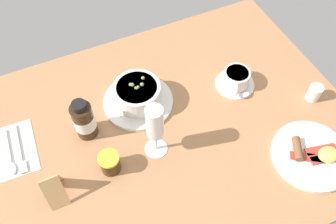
{
  "coord_description": "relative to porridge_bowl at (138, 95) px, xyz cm",
  "views": [
    {
      "loc": [
        22.99,
        49.33,
        87.54
      ],
      "look_at": [
        0.1,
        -0.65,
        8.21
      ],
      "focal_mm": 37.23,
      "sensor_mm": 36.0,
      "label": 1
    }
  ],
  "objects": [
    {
      "name": "ground_plane",
      "position": [
        -4.65,
        12.92,
        -5.25
      ],
      "size": [
        110.0,
        84.0,
        3.0
      ],
      "primitive_type": "cube",
      "color": "#A8754C"
    },
    {
      "name": "porridge_bowl",
      "position": [
        0.0,
        0.0,
        0.0
      ],
      "size": [
        21.63,
        21.63,
        8.47
      ],
      "color": "silver",
      "rests_on": "ground_plane"
    },
    {
      "name": "cutlery_setting",
      "position": [
        38.35,
        1.29,
        -3.49
      ],
      "size": [
        12.43,
        18.3,
        0.9
      ],
      "color": "silver",
      "rests_on": "ground_plane"
    },
    {
      "name": "coffee_cup",
      "position": [
        -31.02,
        6.28,
        -0.93
      ],
      "size": [
        12.6,
        12.6,
        5.91
      ],
      "color": "silver",
      "rests_on": "ground_plane"
    },
    {
      "name": "creamer_jug",
      "position": [
        -50.24,
        21.05,
        -0.97
      ],
      "size": [
        4.89,
        4.12,
        5.88
      ],
      "color": "silver",
      "rests_on": "ground_plane"
    },
    {
      "name": "wine_glass",
      "position": [
        1.45,
        17.23,
        8.75
      ],
      "size": [
        6.49,
        6.49,
        19.13
      ],
      "color": "white",
      "rests_on": "ground_plane"
    },
    {
      "name": "jam_jar",
      "position": [
        15.09,
        17.69,
        -0.59
      ],
      "size": [
        5.63,
        5.63,
        6.25
      ],
      "color": "#3C230F",
      "rests_on": "ground_plane"
    },
    {
      "name": "sauce_bottle_brown",
      "position": [
        17.42,
        3.89,
        2.62
      ],
      "size": [
        6.1,
        6.1,
        14.22
      ],
      "color": "#382314",
      "rests_on": "ground_plane"
    },
    {
      "name": "breakfast_plate",
      "position": [
        -37.22,
        37.77,
        -2.79
      ],
      "size": [
        22.22,
        22.22,
        3.7
      ],
      "color": "silver",
      "rests_on": "ground_plane"
    },
    {
      "name": "menu_card",
      "position": [
        30.32,
        18.98,
        1.14
      ],
      "size": [
        4.87,
        7.82,
        9.94
      ],
      "color": "tan",
      "rests_on": "ground_plane"
    }
  ]
}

